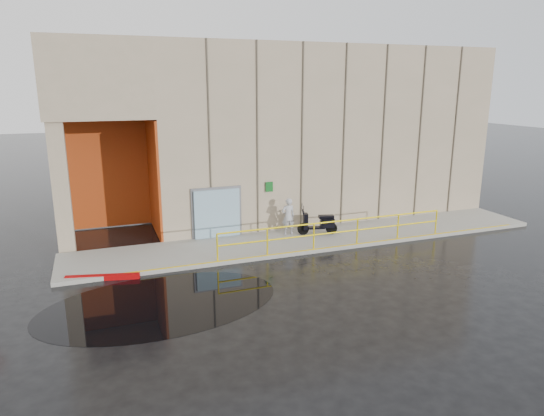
# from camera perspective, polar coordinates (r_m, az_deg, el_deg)

# --- Properties ---
(ground) EXTENTS (120.00, 120.00, 0.00)m
(ground) POSITION_cam_1_polar(r_m,az_deg,el_deg) (15.00, -1.51, -10.46)
(ground) COLOR black
(ground) RESTS_ON ground
(sidewalk) EXTENTS (20.00, 3.00, 0.15)m
(sidewalk) POSITION_cam_1_polar(r_m,az_deg,el_deg) (20.28, 5.08, -3.59)
(sidewalk) COLOR gray
(sidewalk) RESTS_ON ground
(building) EXTENTS (20.00, 10.17, 8.00)m
(building) POSITION_cam_1_polar(r_m,az_deg,el_deg) (25.78, 1.26, 9.65)
(building) COLOR gray
(building) RESTS_ON ground
(guardrail) EXTENTS (9.56, 0.06, 1.03)m
(guardrail) POSITION_cam_1_polar(r_m,az_deg,el_deg) (19.06, 7.53, -2.93)
(guardrail) COLOR yellow
(guardrail) RESTS_ON sidewalk
(person) EXTENTS (0.58, 0.39, 1.56)m
(person) POSITION_cam_1_polar(r_m,az_deg,el_deg) (20.33, 1.92, -0.98)
(person) COLOR #AAAAAE
(person) RESTS_ON sidewalk
(scooter) EXTENTS (1.74, 0.95, 1.31)m
(scooter) POSITION_cam_1_polar(r_m,az_deg,el_deg) (20.40, 5.45, -1.06)
(scooter) COLOR black
(scooter) RESTS_ON sidewalk
(red_curb) EXTENTS (2.38, 0.74, 0.18)m
(red_curb) POSITION_cam_1_polar(r_m,az_deg,el_deg) (17.15, -19.31, -7.71)
(red_curb) COLOR #9B0406
(red_curb) RESTS_ON ground
(puddle) EXTENTS (7.41, 4.91, 0.01)m
(puddle) POSITION_cam_1_polar(r_m,az_deg,el_deg) (14.97, -12.96, -10.89)
(puddle) COLOR black
(puddle) RESTS_ON ground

